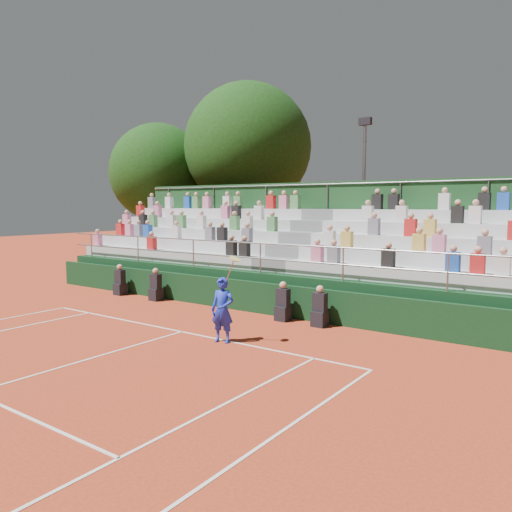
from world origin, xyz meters
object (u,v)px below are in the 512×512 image
Objects in this scene: tennis_player at (223,310)px; tree_east at (248,147)px; floodlight_mast at (364,184)px; tree_west at (159,173)px.

tennis_player is 0.22× the size of tree_east.
tree_east is at bearing -176.88° from floodlight_mast.
tree_west is (-13.77, 10.97, 4.48)m from tennis_player.
tennis_player is 0.27× the size of tree_west.
floodlight_mast is at bearing 10.52° from tree_west.
tennis_player is 18.17m from tree_west.
tree_west is at bearing -160.32° from tree_east.
tree_east reaches higher than tree_west.
floodlight_mast is (6.69, 0.36, -2.16)m from tree_east.
tree_east is 7.04m from floodlight_mast.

